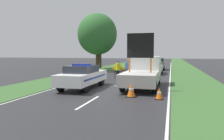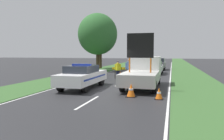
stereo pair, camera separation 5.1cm
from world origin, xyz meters
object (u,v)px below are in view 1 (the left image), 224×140
traffic_cone_near_police (131,90)px  roadside_tree_near_right (97,34)px  traffic_cone_near_truck (120,75)px  police_officer (118,68)px  pedestrian_civilian (129,68)px  police_car (83,76)px  queued_car_sedan_silver (153,67)px  queued_car_suv_grey (158,64)px  roadside_tree_near_left (100,41)px  traffic_cone_centre_front (159,94)px  work_truck (143,71)px  road_barrier (126,69)px

traffic_cone_near_police → roadside_tree_near_right: bearing=114.9°
traffic_cone_near_truck → police_officer: bearing=-88.9°
police_officer → pedestrian_civilian: bearing=-173.9°
police_car → queued_car_sedan_silver: police_car is taller
queued_car_sedan_silver → roadside_tree_near_right: 8.67m
queued_car_suv_grey → roadside_tree_near_left: 9.11m
traffic_cone_centre_front → roadside_tree_near_right: bearing=118.8°
traffic_cone_centre_front → queued_car_sedan_silver: (-1.38, 13.60, 0.45)m
queued_car_suv_grey → queued_car_sedan_silver: bearing=88.6°
queued_car_suv_grey → police_officer: bearing=77.5°
police_car → traffic_cone_near_truck: size_ratio=8.03×
work_truck → roadside_tree_near_left: bearing=-65.8°
police_car → police_officer: police_officer is taller
work_truck → traffic_cone_near_police: work_truck is taller
pedestrian_civilian → queued_car_sedan_silver: pedestrian_civilian is taller
traffic_cone_near_police → queued_car_suv_grey: (0.22, 19.30, 0.48)m
traffic_cone_centre_front → queued_car_sedan_silver: queued_car_sedan_silver is taller
work_truck → queued_car_sedan_silver: bearing=-93.1°
pedestrian_civilian → queued_car_suv_grey: 12.40m
pedestrian_civilian → traffic_cone_near_truck: bearing=138.7°
police_car → traffic_cone_centre_front: size_ratio=8.54×
police_officer → traffic_cone_near_truck: size_ratio=2.62×
police_officer → traffic_cone_near_police: bearing=123.0°
police_car → road_barrier: (1.75, 5.71, 0.05)m
police_officer → work_truck: bearing=142.1°
traffic_cone_centre_front → queued_car_suv_grey: size_ratio=0.13×
police_car → roadside_tree_near_left: bearing=108.0°
road_barrier → roadside_tree_near_left: 14.09m
work_truck → queued_car_sedan_silver: work_truck is taller
police_car → work_truck: work_truck is taller
police_officer → traffic_cone_centre_front: 8.39m
road_barrier → roadside_tree_near_left: roadside_tree_near_left is taller
work_truck → traffic_cone_near_police: (-0.16, -3.81, -0.68)m
queued_car_sedan_silver → roadside_tree_near_left: bearing=-37.4°
work_truck → roadside_tree_near_right: roadside_tree_near_right is taller
traffic_cone_near_truck → queued_car_suv_grey: bearing=76.3°
roadside_tree_near_right → work_truck: bearing=-57.9°
road_barrier → traffic_cone_centre_front: size_ratio=4.55×
police_officer → queued_car_suv_grey: bearing=-88.6°
police_officer → queued_car_sedan_silver: police_officer is taller
pedestrian_civilian → traffic_cone_near_police: 7.20m
road_barrier → roadside_tree_near_right: roadside_tree_near_right is taller
traffic_cone_centre_front → traffic_cone_near_truck: (-3.95, 8.35, 0.02)m
traffic_cone_near_police → police_car: bearing=151.3°
work_truck → traffic_cone_near_truck: size_ratio=9.68×
queued_car_sedan_silver → roadside_tree_near_left: 11.03m
traffic_cone_near_police → traffic_cone_centre_front: size_ratio=1.22×
queued_car_sedan_silver → road_barrier: bearing=71.7°
traffic_cone_near_police → traffic_cone_near_truck: 8.50m
traffic_cone_near_truck → road_barrier: bearing=-33.9°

